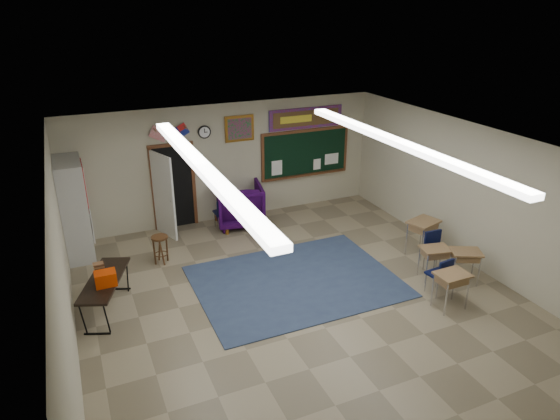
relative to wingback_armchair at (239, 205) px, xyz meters
name	(u,v)px	position (x,y,z in m)	size (l,w,h in m)	color
floor	(304,304)	(-0.10, -3.96, -0.53)	(9.00, 9.00, 0.00)	gray
back_wall	(227,163)	(-0.10, 0.54, 0.97)	(8.00, 0.04, 3.00)	#ADA88C
front_wall	(505,407)	(-0.10, -8.46, 0.97)	(8.00, 0.04, 3.00)	#ADA88C
left_wall	(63,279)	(-4.10, -3.96, 0.97)	(0.04, 9.00, 3.00)	#ADA88C
right_wall	(479,199)	(3.90, -3.96, 0.97)	(0.04, 9.00, 3.00)	#ADA88C
ceiling	(308,150)	(-0.10, -3.96, 2.47)	(8.00, 9.00, 0.04)	silver
area_rug	(296,281)	(0.10, -3.16, -0.52)	(4.00, 3.00, 0.02)	#30415C
fluorescent_strips	(308,154)	(-0.10, -3.96, 2.41)	(3.86, 6.00, 0.10)	white
doorway	(171,189)	(-1.60, 0.39, 0.52)	(1.10, 0.89, 2.16)	black
chalkboard	(305,154)	(2.10, 0.50, 0.93)	(2.55, 0.14, 1.30)	brown
bulletin_board	(306,118)	(2.10, 0.50, 1.92)	(2.10, 0.05, 0.55)	#B2140F
framed_art_print	(239,129)	(0.25, 0.50, 1.82)	(0.75, 0.05, 0.65)	#9B621E
wall_clock	(204,132)	(-0.65, 0.50, 1.82)	(0.32, 0.05, 0.32)	black
wall_flags	(169,130)	(-1.50, 0.48, 1.95)	(1.16, 0.06, 0.70)	red
storage_cabinet	(75,209)	(-3.82, -0.11, 0.56)	(0.59, 1.25, 2.20)	#B1B1AC
wingback_armchair	(239,205)	(0.00, 0.00, 0.00)	(1.14, 1.17, 1.07)	#220533
student_chair_reading	(222,213)	(-0.47, -0.06, -0.13)	(0.40, 0.40, 0.80)	black
student_chair_desk_a	(438,275)	(2.43, -4.64, -0.14)	(0.40, 0.40, 0.79)	black
student_chair_desk_b	(437,253)	(2.95, -3.97, -0.10)	(0.44, 0.44, 0.87)	black
student_desk_front_left	(434,261)	(2.74, -4.15, -0.15)	(0.65, 0.54, 0.69)	olive
student_desk_front_right	(422,235)	(3.20, -3.18, -0.08)	(0.79, 0.68, 0.81)	olive
student_desk_back_left	(450,289)	(2.30, -5.14, -0.13)	(0.61, 0.46, 0.72)	olive
student_desk_back_right	(464,265)	(3.19, -4.52, -0.14)	(0.72, 0.65, 0.70)	olive
folding_table	(107,294)	(-3.51, -2.71, -0.17)	(1.10, 1.71, 0.93)	black
wooden_stool	(161,249)	(-2.24, -1.26, -0.21)	(0.36, 0.36, 0.63)	#513218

